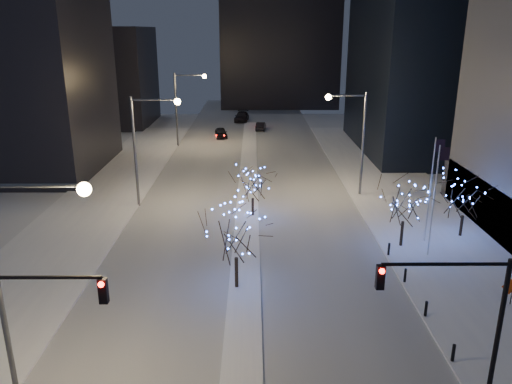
{
  "coord_description": "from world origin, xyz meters",
  "views": [
    {
      "loc": [
        0.56,
        -16.42,
        15.4
      ],
      "look_at": [
        0.74,
        15.65,
        5.0
      ],
      "focal_mm": 35.0,
      "sensor_mm": 36.0,
      "label": 1
    }
  ],
  "objects_px": {
    "street_lamp_w_mid": "(146,136)",
    "street_lamp_w_far": "(183,99)",
    "street_lamp_w_near": "(20,261)",
    "holiday_tree_plaza_far": "(465,197)",
    "holiday_tree_median_near": "(236,233)",
    "holiday_tree_median_far": "(253,184)",
    "car_far": "(242,117)",
    "construction_sign": "(510,289)",
    "car_mid": "(261,126)",
    "street_lamp_east": "(354,130)",
    "holiday_tree_plaza_near": "(405,203)",
    "car_near": "(221,133)",
    "traffic_signal_west": "(16,326)",
    "traffic_signal_east": "(463,310)"
  },
  "relations": [
    {
      "from": "street_lamp_w_mid",
      "to": "street_lamp_w_far",
      "type": "relative_size",
      "value": 1.0
    },
    {
      "from": "street_lamp_w_near",
      "to": "holiday_tree_plaza_far",
      "type": "height_order",
      "value": "street_lamp_w_near"
    },
    {
      "from": "holiday_tree_median_near",
      "to": "holiday_tree_median_far",
      "type": "distance_m",
      "value": 12.78
    },
    {
      "from": "car_far",
      "to": "construction_sign",
      "type": "bearing_deg",
      "value": -70.31
    },
    {
      "from": "street_lamp_w_far",
      "to": "holiday_tree_median_near",
      "type": "bearing_deg",
      "value": -78.25
    },
    {
      "from": "holiday_tree_median_far",
      "to": "car_mid",
      "type": "bearing_deg",
      "value": 88.13
    },
    {
      "from": "street_lamp_w_far",
      "to": "street_lamp_east",
      "type": "relative_size",
      "value": 1.0
    },
    {
      "from": "street_lamp_w_near",
      "to": "holiday_tree_plaza_near",
      "type": "height_order",
      "value": "street_lamp_w_near"
    },
    {
      "from": "car_near",
      "to": "street_lamp_w_far",
      "type": "bearing_deg",
      "value": -136.14
    },
    {
      "from": "traffic_signal_west",
      "to": "holiday_tree_plaza_far",
      "type": "xyz_separation_m",
      "value": [
        25.17,
        19.53,
        -1.46
      ]
    },
    {
      "from": "car_near",
      "to": "holiday_tree_plaza_near",
      "type": "distance_m",
      "value": 43.39
    },
    {
      "from": "street_lamp_w_far",
      "to": "car_near",
      "type": "xyz_separation_m",
      "value": [
        4.61,
        5.95,
        -5.78
      ]
    },
    {
      "from": "street_lamp_w_mid",
      "to": "traffic_signal_west",
      "type": "distance_m",
      "value": 27.06
    },
    {
      "from": "street_lamp_w_mid",
      "to": "construction_sign",
      "type": "distance_m",
      "value": 30.62
    },
    {
      "from": "street_lamp_w_near",
      "to": "car_near",
      "type": "distance_m",
      "value": 56.43
    },
    {
      "from": "holiday_tree_plaza_near",
      "to": "construction_sign",
      "type": "height_order",
      "value": "holiday_tree_plaza_near"
    },
    {
      "from": "street_lamp_w_mid",
      "to": "car_far",
      "type": "relative_size",
      "value": 1.79
    },
    {
      "from": "holiday_tree_median_far",
      "to": "street_lamp_east",
      "type": "bearing_deg",
      "value": 31.4
    },
    {
      "from": "traffic_signal_west",
      "to": "car_near",
      "type": "height_order",
      "value": "traffic_signal_west"
    },
    {
      "from": "street_lamp_east",
      "to": "car_near",
      "type": "bearing_deg",
      "value": 117.27
    },
    {
      "from": "holiday_tree_plaza_far",
      "to": "traffic_signal_east",
      "type": "bearing_deg",
      "value": -112.8
    },
    {
      "from": "traffic_signal_west",
      "to": "car_near",
      "type": "bearing_deg",
      "value": 85.94
    },
    {
      "from": "car_near",
      "to": "car_far",
      "type": "relative_size",
      "value": 0.75
    },
    {
      "from": "traffic_signal_east",
      "to": "holiday_tree_plaza_near",
      "type": "distance_m",
      "value": 16.91
    },
    {
      "from": "car_far",
      "to": "construction_sign",
      "type": "relative_size",
      "value": 3.41
    },
    {
      "from": "car_mid",
      "to": "holiday_tree_plaza_far",
      "type": "xyz_separation_m",
      "value": [
        14.94,
        -44.19,
        2.65
      ]
    },
    {
      "from": "car_far",
      "to": "holiday_tree_plaza_far",
      "type": "distance_m",
      "value": 55.66
    },
    {
      "from": "street_lamp_w_mid",
      "to": "car_far",
      "type": "distance_m",
      "value": 46.02
    },
    {
      "from": "traffic_signal_west",
      "to": "holiday_tree_plaza_far",
      "type": "distance_m",
      "value": 31.89
    },
    {
      "from": "traffic_signal_east",
      "to": "construction_sign",
      "type": "height_order",
      "value": "traffic_signal_east"
    },
    {
      "from": "holiday_tree_plaza_near",
      "to": "street_lamp_w_near",
      "type": "bearing_deg",
      "value": -142.6
    },
    {
      "from": "holiday_tree_plaza_near",
      "to": "traffic_signal_west",
      "type": "bearing_deg",
      "value": -138.53
    },
    {
      "from": "traffic_signal_east",
      "to": "car_far",
      "type": "relative_size",
      "value": 1.25
    },
    {
      "from": "holiday_tree_plaza_far",
      "to": "street_lamp_w_mid",
      "type": "bearing_deg",
      "value": 163.76
    },
    {
      "from": "car_mid",
      "to": "car_far",
      "type": "relative_size",
      "value": 0.7
    },
    {
      "from": "street_lamp_w_mid",
      "to": "car_near",
      "type": "xyz_separation_m",
      "value": [
        4.61,
        30.95,
        -5.78
      ]
    },
    {
      "from": "street_lamp_w_far",
      "to": "holiday_tree_plaza_near",
      "type": "relative_size",
      "value": 1.98
    },
    {
      "from": "street_lamp_east",
      "to": "car_far",
      "type": "distance_m",
      "value": 43.99
    },
    {
      "from": "car_far",
      "to": "car_mid",
      "type": "bearing_deg",
      "value": -63.86
    },
    {
      "from": "traffic_signal_west",
      "to": "traffic_signal_east",
      "type": "distance_m",
      "value": 17.41
    },
    {
      "from": "street_lamp_w_far",
      "to": "car_near",
      "type": "distance_m",
      "value": 9.49
    },
    {
      "from": "street_lamp_w_near",
      "to": "car_mid",
      "type": "bearing_deg",
      "value": 80.14
    },
    {
      "from": "street_lamp_w_mid",
      "to": "traffic_signal_west",
      "type": "xyz_separation_m",
      "value": [
        0.5,
        -27.0,
        -1.74
      ]
    },
    {
      "from": "street_lamp_east",
      "to": "holiday_tree_median_far",
      "type": "height_order",
      "value": "street_lamp_east"
    },
    {
      "from": "holiday_tree_plaza_far",
      "to": "holiday_tree_plaza_near",
      "type": "bearing_deg",
      "value": -160.21
    },
    {
      "from": "holiday_tree_median_near",
      "to": "holiday_tree_plaza_far",
      "type": "xyz_separation_m",
      "value": [
        17.23,
        8.09,
        -0.44
      ]
    },
    {
      "from": "traffic_signal_east",
      "to": "traffic_signal_west",
      "type": "bearing_deg",
      "value": -176.71
    },
    {
      "from": "car_mid",
      "to": "car_far",
      "type": "distance_m",
      "value": 8.97
    },
    {
      "from": "street_lamp_w_near",
      "to": "traffic_signal_west",
      "type": "relative_size",
      "value": 1.43
    },
    {
      "from": "street_lamp_east",
      "to": "car_far",
      "type": "xyz_separation_m",
      "value": [
        -11.58,
        42.06,
        -5.64
      ]
    }
  ]
}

